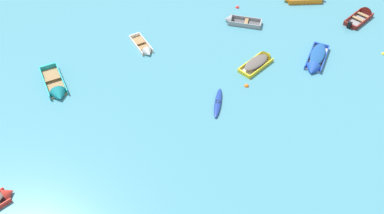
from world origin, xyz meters
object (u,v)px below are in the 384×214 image
(rowboat_yellow_near_left, at_px, (261,60))
(mooring_buoy_midfield, at_px, (247,86))
(rowboat_grey_outer_left, at_px, (236,21))
(rowboat_turquoise_near_right, at_px, (57,89))
(mooring_buoy_outer_edge, at_px, (237,8))
(mooring_buoy_near_foreground, at_px, (383,54))
(rowboat_maroon_near_camera, at_px, (363,15))
(rowboat_white_back_row_left, at_px, (145,49))
(rowboat_blue_center, at_px, (316,61))
(kayak_deep_blue_midfield_right, at_px, (218,103))

(rowboat_yellow_near_left, xyz_separation_m, mooring_buoy_midfield, (-2.06, -2.79, -0.29))
(rowboat_grey_outer_left, relative_size, rowboat_turquoise_near_right, 0.81)
(mooring_buoy_outer_edge, xyz_separation_m, mooring_buoy_near_foreground, (11.60, -10.04, 0.00))
(rowboat_maroon_near_camera, bearing_deg, mooring_buoy_outer_edge, 162.58)
(rowboat_maroon_near_camera, bearing_deg, mooring_buoy_midfield, -151.27)
(rowboat_yellow_near_left, distance_m, rowboat_white_back_row_left, 10.91)
(rowboat_maroon_near_camera, relative_size, rowboat_blue_center, 0.91)
(rowboat_white_back_row_left, height_order, rowboat_maroon_near_camera, rowboat_maroon_near_camera)
(rowboat_grey_outer_left, distance_m, rowboat_turquoise_near_right, 18.98)
(rowboat_turquoise_near_right, height_order, mooring_buoy_outer_edge, rowboat_turquoise_near_right)
(rowboat_maroon_near_camera, xyz_separation_m, mooring_buoy_near_foreground, (-0.95, -6.11, -0.21))
(rowboat_grey_outer_left, distance_m, mooring_buoy_near_foreground, 14.51)
(kayak_deep_blue_midfield_right, xyz_separation_m, rowboat_white_back_row_left, (-5.32, 8.07, 0.03))
(rowboat_yellow_near_left, height_order, rowboat_maroon_near_camera, rowboat_maroon_near_camera)
(kayak_deep_blue_midfield_right, distance_m, rowboat_yellow_near_left, 6.69)
(rowboat_turquoise_near_right, xyz_separation_m, mooring_buoy_near_foreground, (30.04, -0.15, -0.25))
(kayak_deep_blue_midfield_right, relative_size, rowboat_yellow_near_left, 0.85)
(rowboat_white_back_row_left, xyz_separation_m, rowboat_turquoise_near_right, (-7.93, -4.23, 0.07))
(kayak_deep_blue_midfield_right, relative_size, rowboat_grey_outer_left, 0.86)
(rowboat_blue_center, relative_size, mooring_buoy_midfield, 11.03)
(mooring_buoy_outer_edge, bearing_deg, rowboat_maroon_near_camera, -17.42)
(rowboat_yellow_near_left, bearing_deg, mooring_buoy_near_foreground, -3.76)
(rowboat_maroon_near_camera, distance_m, mooring_buoy_midfield, 16.90)
(rowboat_grey_outer_left, relative_size, mooring_buoy_outer_edge, 9.41)
(rowboat_white_back_row_left, bearing_deg, rowboat_turquoise_near_right, -151.90)
(rowboat_yellow_near_left, distance_m, rowboat_turquoise_near_right, 18.24)
(kayak_deep_blue_midfield_right, distance_m, mooring_buoy_outer_edge, 14.69)
(rowboat_white_back_row_left, relative_size, mooring_buoy_near_foreground, 10.09)
(kayak_deep_blue_midfield_right, xyz_separation_m, rowboat_turquoise_near_right, (-13.25, 3.84, 0.09))
(rowboat_turquoise_near_right, xyz_separation_m, rowboat_blue_center, (23.14, -0.36, 0.10))
(rowboat_white_back_row_left, height_order, mooring_buoy_midfield, rowboat_white_back_row_left)
(rowboat_yellow_near_left, xyz_separation_m, rowboat_turquoise_near_right, (-18.23, -0.63, -0.04))
(rowboat_blue_center, bearing_deg, rowboat_white_back_row_left, 163.20)
(rowboat_white_back_row_left, relative_size, mooring_buoy_outer_edge, 8.77)
(kayak_deep_blue_midfield_right, distance_m, rowboat_blue_center, 10.49)
(kayak_deep_blue_midfield_right, distance_m, rowboat_maroon_near_camera, 20.27)
(rowboat_white_back_row_left, distance_m, mooring_buoy_midfield, 10.43)
(mooring_buoy_near_foreground, bearing_deg, rowboat_white_back_row_left, 168.80)
(rowboat_blue_center, bearing_deg, rowboat_maroon_near_camera, 38.83)
(kayak_deep_blue_midfield_right, distance_m, rowboat_turquoise_near_right, 13.79)
(rowboat_turquoise_near_right, xyz_separation_m, rowboat_maroon_near_camera, (30.99, 5.96, -0.04))
(mooring_buoy_outer_edge, bearing_deg, rowboat_white_back_row_left, -151.68)
(rowboat_maroon_near_camera, distance_m, mooring_buoy_outer_edge, 13.16)
(rowboat_white_back_row_left, xyz_separation_m, rowboat_maroon_near_camera, (23.06, 1.73, 0.02))
(mooring_buoy_midfield, bearing_deg, rowboat_yellow_near_left, 53.58)
(kayak_deep_blue_midfield_right, height_order, mooring_buoy_midfield, kayak_deep_blue_midfield_right)
(kayak_deep_blue_midfield_right, xyz_separation_m, rowboat_blue_center, (9.89, 3.48, 0.19))
(rowboat_turquoise_near_right, distance_m, mooring_buoy_near_foreground, 30.04)
(rowboat_turquoise_near_right, bearing_deg, rowboat_maroon_near_camera, 10.89)
(rowboat_white_back_row_left, distance_m, mooring_buoy_near_foreground, 22.54)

